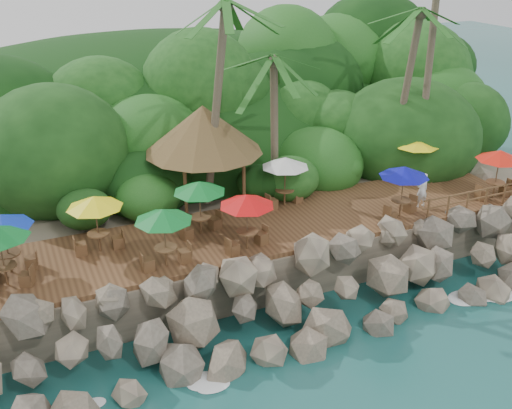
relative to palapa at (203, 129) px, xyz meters
name	(u,v)px	position (x,y,z in m)	size (l,w,h in m)	color
ground	(322,351)	(0.98, -9.74, -5.79)	(140.00, 140.00, 0.00)	#19514F
land_base	(187,176)	(0.98, 6.26, -4.74)	(32.00, 25.20, 2.10)	gray
jungle_hill	(154,154)	(0.98, 13.76, -5.79)	(44.80, 28.00, 15.40)	#143811
seawall	(298,297)	(0.98, -7.74, -4.64)	(29.00, 4.00, 2.30)	gray
terrace	(256,230)	(0.98, -3.74, -3.59)	(26.00, 5.00, 0.20)	brown
jungle_foliage	(193,199)	(0.98, 5.26, -5.79)	(44.00, 16.00, 12.00)	#143811
foam_line	(318,346)	(0.98, -9.44, -5.76)	(25.20, 0.80, 0.06)	white
palapa	(203,129)	(0.00, 0.00, 0.00)	(5.47, 5.47, 4.60)	brown
dining_clusters	(226,194)	(-0.51, -4.06, -1.51)	(25.80, 5.40, 2.39)	brown
railing	(477,197)	(11.01, -6.09, -2.89)	(6.10, 0.10, 1.00)	brown
waiter	(422,190)	(8.88, -4.80, -2.66)	(0.61, 0.40, 1.66)	white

